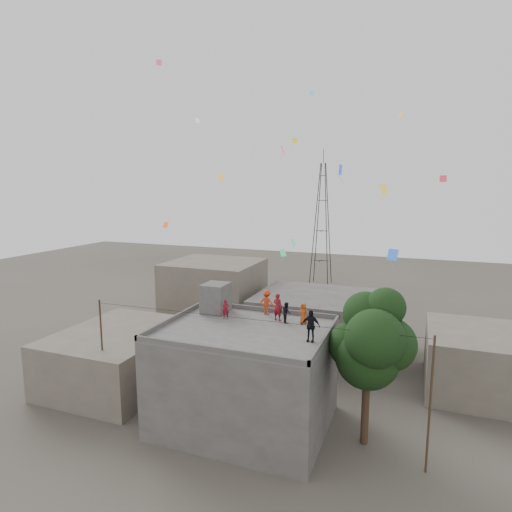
{
  "coord_description": "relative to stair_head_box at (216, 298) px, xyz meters",
  "views": [
    {
      "loc": [
        9.42,
        -22.84,
        14.58
      ],
      "look_at": [
        -0.54,
        3.34,
        10.04
      ],
      "focal_mm": 30.0,
      "sensor_mm": 36.0,
      "label": 1
    }
  ],
  "objects": [
    {
      "name": "kites",
      "position": [
        5.64,
        2.93,
        8.34
      ],
      "size": [
        20.08,
        16.45,
        12.8
      ],
      "color": "#FF531A",
      "rests_on": "ground"
    },
    {
      "name": "person_red_adult",
      "position": [
        4.51,
        -0.22,
        -0.11
      ],
      "size": [
        0.73,
        0.56,
        1.77
      ],
      "primitive_type": "imported",
      "rotation": [
        0.0,
        0.0,
        2.91
      ],
      "color": "maroon",
      "rests_on": "main_building"
    },
    {
      "name": "parapet",
      "position": [
        3.2,
        -2.6,
        -0.85
      ],
      "size": [
        10.0,
        8.0,
        0.3
      ],
      "color": "#494644",
      "rests_on": "main_building"
    },
    {
      "name": "person_orange_adult",
      "position": [
        3.41,
        0.8,
        -0.17
      ],
      "size": [
        1.11,
        0.67,
        1.67
      ],
      "primitive_type": "imported",
      "rotation": [
        0.0,
        0.0,
        -3.19
      ],
      "color": "#BF3715",
      "rests_on": "main_building"
    },
    {
      "name": "neighbor_northwest",
      "position": [
        -6.8,
        13.4,
        -3.6
      ],
      "size": [
        9.0,
        8.0,
        7.0
      ],
      "primitive_type": "cube",
      "color": "#5F574B",
      "rests_on": "ground"
    },
    {
      "name": "person_dark_adult",
      "position": [
        7.37,
        -3.19,
        -0.1
      ],
      "size": [
        1.07,
        0.46,
        1.8
      ],
      "primitive_type": "imported",
      "rotation": [
        0.0,
        0.0,
        0.02
      ],
      "color": "black",
      "rests_on": "main_building"
    },
    {
      "name": "person_red_child",
      "position": [
        1.25,
        -1.08,
        -0.37
      ],
      "size": [
        0.54,
        0.47,
        1.26
      ],
      "primitive_type": "imported",
      "rotation": [
        0.0,
        0.0,
        0.45
      ],
      "color": "maroon",
      "rests_on": "main_building"
    },
    {
      "name": "utility_line",
      "position": [
        3.7,
        -3.85,
        -3.27
      ],
      "size": [
        20.12,
        0.62,
        7.4
      ],
      "color": "black",
      "rests_on": "ground"
    },
    {
      "name": "neighbor_east",
      "position": [
        17.2,
        7.4,
        -4.9
      ],
      "size": [
        7.0,
        8.0,
        4.4
      ],
      "primitive_type": "cube",
      "color": "#5F574B",
      "rests_on": "ground"
    },
    {
      "name": "main_building",
      "position": [
        3.2,
        -2.6,
        -4.05
      ],
      "size": [
        10.0,
        8.0,
        6.1
      ],
      "color": "#494644",
      "rests_on": "ground"
    },
    {
      "name": "person_dark_child",
      "position": [
        5.16,
        -0.4,
        -0.35
      ],
      "size": [
        0.75,
        0.8,
        1.31
      ],
      "primitive_type": "imported",
      "rotation": [
        0.0,
        0.0,
        2.09
      ],
      "color": "black",
      "rests_on": "main_building"
    },
    {
      "name": "stair_head_box",
      "position": [
        0.0,
        0.0,
        0.0
      ],
      "size": [
        1.6,
        1.8,
        2.0
      ],
      "primitive_type": "cube",
      "color": "#494644",
      "rests_on": "main_building"
    },
    {
      "name": "transmission_tower",
      "position": [
        -0.8,
        37.4,
        1.97
      ],
      "size": [
        2.97,
        2.97,
        20.01
      ],
      "color": "black",
      "rests_on": "ground"
    },
    {
      "name": "tree",
      "position": [
        10.57,
        -2.0,
        -1.0
      ],
      "size": [
        4.9,
        4.6,
        9.1
      ],
      "color": "black",
      "rests_on": "ground"
    },
    {
      "name": "person_orange_child",
      "position": [
        6.21,
        -0.25,
        -0.34
      ],
      "size": [
        0.74,
        0.59,
        1.31
      ],
      "primitive_type": "imported",
      "rotation": [
        0.0,
        0.0,
        -0.31
      ],
      "color": "#B34914",
      "rests_on": "main_building"
    },
    {
      "name": "neighbor_west",
      "position": [
        -7.8,
        -0.6,
        -5.1
      ],
      "size": [
        8.0,
        10.0,
        4.0
      ],
      "primitive_type": "cube",
      "color": "#5F574B",
      "rests_on": "ground"
    },
    {
      "name": "neighbor_north",
      "position": [
        5.2,
        11.4,
        -4.6
      ],
      "size": [
        12.0,
        9.0,
        5.0
      ],
      "primitive_type": "cube",
      "color": "#494644",
      "rests_on": "ground"
    },
    {
      "name": "ground",
      "position": [
        3.2,
        -2.6,
        -7.1
      ],
      "size": [
        140.0,
        140.0,
        0.0
      ],
      "primitive_type": "plane",
      "color": "#403A34",
      "rests_on": "ground"
    }
  ]
}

